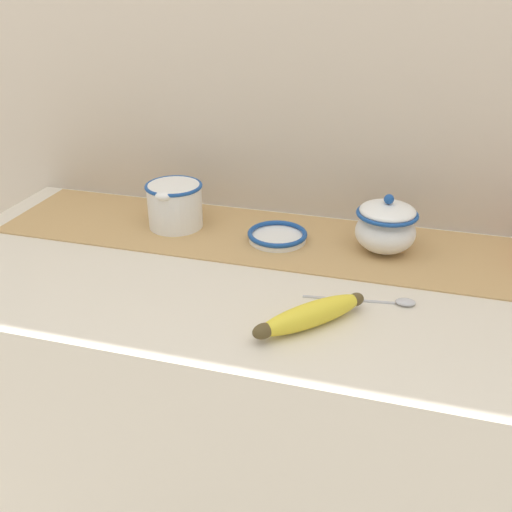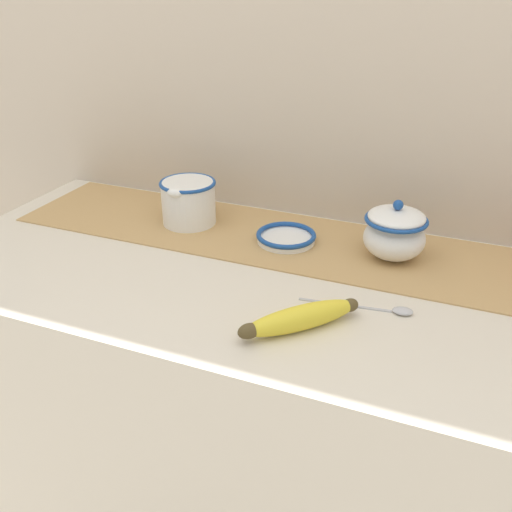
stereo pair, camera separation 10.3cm
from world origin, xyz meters
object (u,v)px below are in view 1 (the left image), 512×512
Objects in this scene: sugar_bowl at (386,226)px; spoon at (394,302)px; cream_pitcher at (175,204)px; small_dish at (277,236)px; banana at (311,315)px.

sugar_bowl is 0.63× the size of spoon.
cream_pitcher is 0.74× the size of spoon.
cream_pitcher is 1.14× the size of small_dish.
small_dish is (0.23, -0.01, -0.04)m from cream_pitcher.
sugar_bowl is at bearing 73.07° from banana.
small_dish is at bearing -176.91° from sugar_bowl.
small_dish is at bearing 113.59° from banana.
small_dish is 0.32m from banana.
spoon is at bearing -22.11° from cream_pitcher.
banana is at bearing -106.93° from sugar_bowl.
small_dish is 0.32m from spoon.
sugar_bowl reaches higher than spoon.
cream_pitcher is 0.47m from banana.
sugar_bowl reaches higher than small_dish.
cream_pitcher is at bearing 150.37° from spoon.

